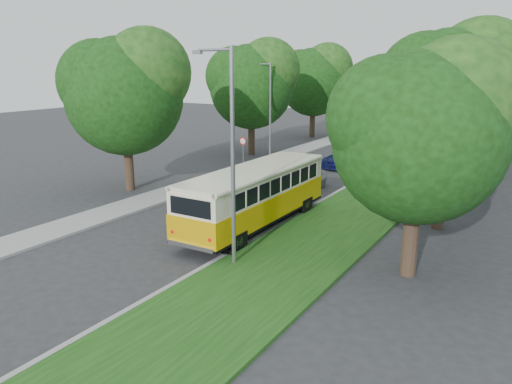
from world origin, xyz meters
The scene contains 13 objects.
ground centered at (0.00, 0.00, 0.00)m, with size 120.00×120.00×0.00m, color #2B2B2E.
curb centered at (3.60, 5.00, 0.07)m, with size 0.20×70.00×0.15m, color gray.
grass_verge centered at (5.95, 5.00, 0.07)m, with size 4.50×70.00×0.13m, color #174512.
sidewalk centered at (-4.80, 5.00, 0.06)m, with size 2.20×70.00×0.12m, color gray.
treeline centered at (3.15, 17.99, 5.93)m, with size 24.27×41.91×9.46m.
lamppost_near centered at (4.21, -2.50, 4.37)m, with size 1.71×0.16×8.00m.
lamppost_far centered at (-4.70, 16.00, 4.12)m, with size 1.71×0.16×7.50m.
warning_sign centered at (-4.50, 11.98, 1.71)m, with size 0.56×0.10×2.50m.
vintage_bus centered at (2.66, 1.78, 1.43)m, with size 2.47×9.61×2.85m, color #E1A707, non-canonical shape.
car_silver centered at (1.64, 9.39, 0.64)m, with size 1.50×3.73×1.27m, color #A3A3A7.
car_white centered at (3.00, 17.17, 0.75)m, with size 1.60×4.58×1.51m, color white.
car_blue centered at (1.18, 17.45, 0.73)m, with size 2.05×5.05×1.46m, color navy.
car_grey centered at (2.72, 23.07, 0.67)m, with size 2.21×4.79×1.33m, color #55585C.
Camera 1 is at (14.06, -17.12, 7.39)m, focal length 35.00 mm.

